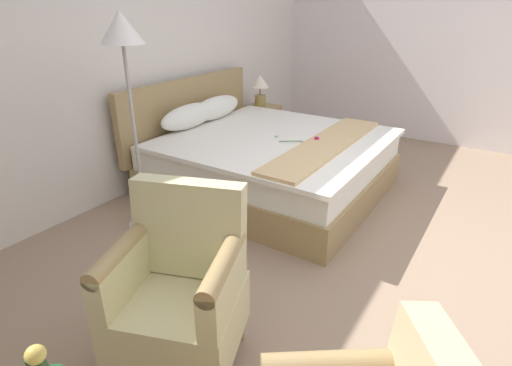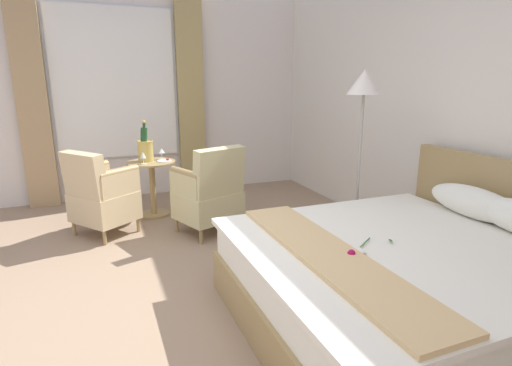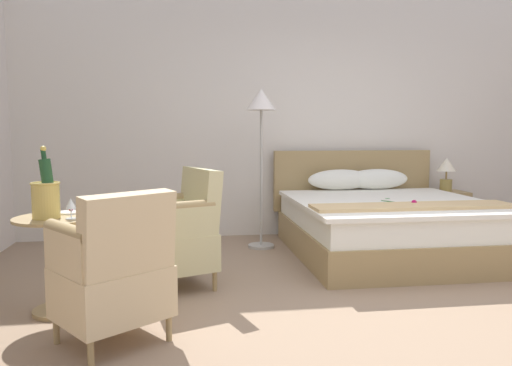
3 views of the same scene
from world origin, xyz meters
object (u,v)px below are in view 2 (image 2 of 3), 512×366
Objects in this scene: floor_lamp_brass at (363,102)px; wine_glass_near_edge at (162,151)px; armchair_by_window at (210,193)px; side_table_round at (153,184)px; wine_glass_near_bucket at (143,156)px; snack_plate at (165,161)px; champagne_bucket at (145,148)px; armchair_facing_bed at (100,195)px; bed at (408,277)px.

wine_glass_near_edge is at bearing -138.24° from floor_lamp_brass.
wine_glass_near_edge is at bearing -159.30° from armchair_by_window.
side_table_round is 0.40m from wine_glass_near_bucket.
snack_plate is (0.06, 0.15, 0.28)m from side_table_round.
champagne_bucket is 0.18m from wine_glass_near_bucket.
armchair_facing_bed is at bearing -47.22° from champagne_bucket.
floor_lamp_brass is at bearing 49.29° from wine_glass_near_bucket.
armchair_facing_bed is at bearing -109.18° from armchair_by_window.
champagne_bucket is at bearing -155.70° from bed.
side_table_round is at bearing -134.39° from floor_lamp_brass.
wine_glass_near_bucket reaches higher than wine_glass_near_edge.
bed reaches higher than armchair_facing_bed.
wine_glass_near_edge is (-1.77, -1.58, -0.63)m from floor_lamp_brass.
armchair_by_window reaches higher than wine_glass_near_bucket.
floor_lamp_brass reaches higher than wine_glass_near_edge.
armchair_facing_bed is (0.33, -0.49, -0.32)m from wine_glass_near_bucket.
floor_lamp_brass is at bearing 41.76° from wine_glass_near_edge.
bed is 2.22m from armchair_by_window.
wine_glass_near_bucket is 0.15× the size of armchair_by_window.
wine_glass_near_bucket is (0.12, -0.10, 0.37)m from side_table_round.
bed is 4.37× the size of champagne_bucket.
champagne_bucket is (-2.94, -1.33, 0.51)m from bed.
side_table_round is 3.91× the size of snack_plate.
armchair_facing_bed is (-2.44, -1.87, 0.12)m from bed.
armchair_by_window is (0.87, 0.54, -0.38)m from champagne_bucket.
side_table_round is 0.33m from snack_plate.
floor_lamp_brass reaches higher than snack_plate.
floor_lamp_brass is 2.54m from champagne_bucket.
champagne_bucket reaches higher than armchair_facing_bed.
wine_glass_near_edge is (-0.20, 0.24, 0.00)m from wine_glass_near_bucket.
snack_plate is 0.19× the size of armchair_facing_bed.
floor_lamp_brass is at bearing 45.61° from side_table_round.
champagne_bucket is 0.27m from snack_plate.
wine_glass_near_bucket is 0.32m from wine_glass_near_edge.
wine_glass_near_edge is at bearing 101.06° from champagne_bucket.
floor_lamp_brass is 3.51× the size of champagne_bucket.
wine_glass_near_edge is 0.97m from armchair_facing_bed.
snack_plate is at bearing -156.42° from armchair_by_window.
floor_lamp_brass is at bearing 159.83° from bed.
armchair_facing_bed is (-0.37, -1.08, -0.00)m from armchair_by_window.
bed is 12.32× the size of snack_plate.
floor_lamp_brass reaches higher than armchair_by_window.
armchair_facing_bed is (0.40, -0.74, -0.24)m from snack_plate.
armchair_by_window is at bearing 70.82° from armchair_facing_bed.
wine_glass_near_bucket is at bearing -49.71° from wine_glass_near_edge.
side_table_round is at bearing -110.35° from snack_plate.
side_table_round is 4.91× the size of wine_glass_near_edge.
floor_lamp_brass is 2.79m from armchair_facing_bed.
snack_plate is (0.14, 0.01, -0.09)m from wine_glass_near_edge.
champagne_bucket reaches higher than bed.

